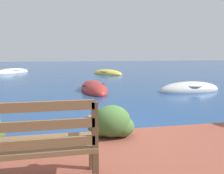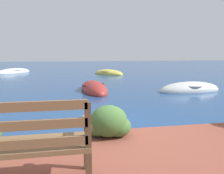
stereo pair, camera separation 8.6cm
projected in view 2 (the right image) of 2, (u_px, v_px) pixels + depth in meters
The scene contains 7 objects.
ground_plane at pixel (119, 141), 3.96m from camera, with size 80.00×80.00×0.00m.
park_bench at pixel (27, 142), 2.16m from camera, with size 1.26×0.48×0.93m.
hedge_clump_left at pixel (108, 123), 3.56m from camera, with size 0.76×0.55×0.52m.
rowboat_nearest at pixel (190, 90), 9.09m from camera, with size 2.76×1.17×0.71m.
rowboat_mid at pixel (94, 90), 9.15m from camera, with size 1.24×2.78×0.74m.
rowboat_far at pixel (109, 74), 16.36m from camera, with size 2.49×2.66×0.65m.
rowboat_outer at pixel (14, 72), 17.38m from camera, with size 2.74×3.20×0.68m.
Camera 2 is at (-0.79, -3.68, 1.57)m, focal length 35.00 mm.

